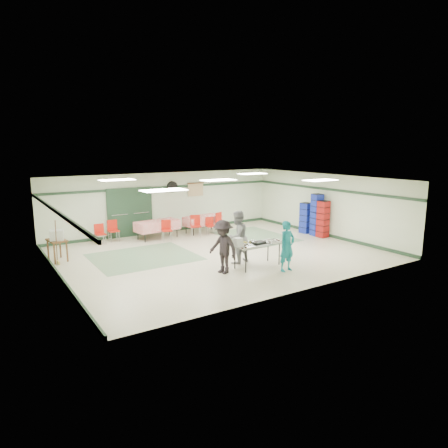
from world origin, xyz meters
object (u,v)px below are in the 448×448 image
volunteer_grey (237,237)px  volunteer_dark (223,247)px  chair_loose_a (113,228)px  chair_loose_b (100,232)px  serving_table (258,245)px  printer_table (57,243)px  crate_stack_blue_b (317,215)px  crate_stack_blue_a (306,218)px  office_printer (57,235)px  chair_c (221,221)px  chair_b (196,224)px  dining_table_b (157,225)px  dining_table_a (203,220)px  volunteer_teal (287,246)px  chair_a (210,224)px  broom (56,242)px  chair_d (167,228)px  crate_stack_red (323,219)px

volunteer_grey → volunteer_dark: size_ratio=1.06×
chair_loose_a → chair_loose_b: size_ratio=1.08×
chair_loose_a → serving_table: bearing=-63.5°
chair_loose_a → printer_table: chair_loose_a is taller
crate_stack_blue_b → crate_stack_blue_a: bearing=90.0°
volunteer_dark → office_printer: volunteer_dark is taller
chair_c → chair_b: bearing=156.9°
serving_table → printer_table: bearing=137.4°
dining_table_b → crate_stack_blue_b: bearing=-35.0°
volunteer_grey → dining_table_a: volunteer_grey is taller
volunteer_teal → crate_stack_blue_a: (4.45, 3.77, -0.11)m
chair_a → crate_stack_blue_b: size_ratio=0.42×
chair_loose_a → broom: broom is taller
serving_table → dining_table_a: size_ratio=0.95×
serving_table → broom: bearing=140.5°
volunteer_teal → chair_d: (-1.46, 5.79, -0.27)m
volunteer_grey → crate_stack_red: volunteer_grey is taller
dining_table_a → chair_loose_b: bearing=169.6°
chair_loose_b → printer_table: size_ratio=0.95×
chair_d → crate_stack_blue_b: crate_stack_blue_b is taller
dining_table_b → chair_b: 1.63m
dining_table_a → broom: (-6.52, -1.70, 0.20)m
dining_table_a → crate_stack_blue_b: crate_stack_blue_b is taller
volunteer_dark → dining_table_b: bearing=164.8°
chair_loose_b → dining_table_a: bearing=-4.1°
crate_stack_blue_a → broom: broom is taller
office_printer → chair_loose_b: bearing=54.1°
chair_b → printer_table: size_ratio=1.09×
chair_loose_a → dining_table_a: bearing=-6.0°
chair_b → chair_loose_b: 3.97m
printer_table → dining_table_b: bearing=8.6°
chair_d → crate_stack_blue_b: (5.90, -2.68, 0.39)m
dining_table_b → printer_table: bearing=-169.8°
volunteer_dark → broom: 5.59m
serving_table → chair_b: size_ratio=1.83×
crate_stack_blue_a → printer_table: size_ratio=1.59×
office_printer → volunteer_teal: bearing=-27.7°
dining_table_b → printer_table: dining_table_b is taller
volunteer_dark → chair_d: size_ratio=1.92×
dining_table_a → chair_a: (0.05, -0.58, -0.09)m
serving_table → volunteer_teal: bearing=-63.4°
dining_table_a → chair_d: size_ratio=2.08×
volunteer_dark → crate_stack_blue_b: size_ratio=0.90×
chair_b → broom: broom is taller
office_printer → dining_table_b: bearing=30.8°
crate_stack_blue_b → broom: (-10.38, 1.55, -0.15)m
broom → volunteer_grey: bearing=-28.9°
serving_table → crate_stack_blue_a: (4.96, 2.92, -0.02)m
volunteer_dark → chair_loose_a: volunteer_dark is taller
chair_b → crate_stack_red: (4.53, -3.06, 0.22)m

